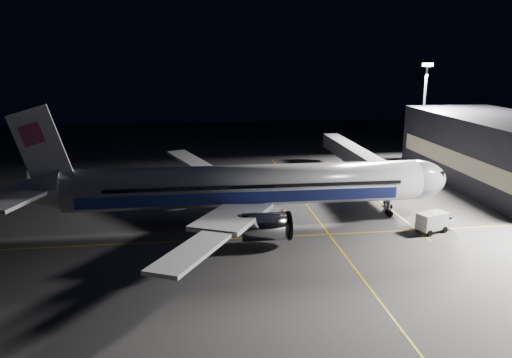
{
  "coord_description": "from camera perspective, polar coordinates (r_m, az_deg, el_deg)",
  "views": [
    {
      "loc": [
        -7.17,
        -64.88,
        23.05
      ],
      "look_at": [
        1.35,
        0.6,
        6.0
      ],
      "focal_mm": 35.0,
      "sensor_mm": 36.0,
      "label": 1
    }
  ],
  "objects": [
    {
      "name": "safety_cone_c",
      "position": [
        82.76,
        0.2,
        -1.45
      ],
      "size": [
        0.44,
        0.44,
        0.66
      ],
      "primitive_type": "cone",
      "color": "red",
      "rests_on": "ground"
    },
    {
      "name": "safety_cone_a",
      "position": [
        73.67,
        3.0,
        -3.53
      ],
      "size": [
        0.4,
        0.4,
        0.6
      ],
      "primitive_type": "cone",
      "color": "red",
      "rests_on": "ground"
    },
    {
      "name": "jet_bridge",
      "position": [
        89.84,
        11.72,
        2.31
      ],
      "size": [
        3.6,
        34.4,
        6.3
      ],
      "color": "#B2B2B7",
      "rests_on": "ground"
    },
    {
      "name": "guide_line_main",
      "position": [
        70.96,
        7.03,
        -4.59
      ],
      "size": [
        0.25,
        80.0,
        0.01
      ],
      "primitive_type": "cube",
      "color": "gold",
      "rests_on": "ground"
    },
    {
      "name": "terminal",
      "position": [
        96.64,
        26.15,
        2.82
      ],
      "size": [
        18.12,
        40.0,
        12.0
      ],
      "color": "black",
      "rests_on": "ground"
    },
    {
      "name": "guide_line_side",
      "position": [
        83.6,
        13.33,
        -1.92
      ],
      "size": [
        0.25,
        40.0,
        0.01
      ],
      "primitive_type": "cube",
      "color": "gold",
      "rests_on": "ground"
    },
    {
      "name": "floodlight_mast_north",
      "position": [
        108.27,
        18.65,
        8.07
      ],
      "size": [
        2.4,
        0.68,
        20.7
      ],
      "color": "#59595E",
      "rests_on": "ground"
    },
    {
      "name": "baggage_tug",
      "position": [
        78.74,
        -0.72,
        -1.87
      ],
      "size": [
        3.29,
        3.02,
        1.94
      ],
      "rotation": [
        0.0,
        0.0,
        0.42
      ],
      "color": "black",
      "rests_on": "ground"
    },
    {
      "name": "service_truck",
      "position": [
        69.46,
        19.73,
        -4.56
      ],
      "size": [
        5.53,
        3.8,
        2.64
      ],
      "rotation": [
        0.0,
        0.0,
        0.38
      ],
      "color": "silver",
      "rests_on": "ground"
    },
    {
      "name": "guide_line_cross",
      "position": [
        63.64,
        -0.44,
        -6.75
      ],
      "size": [
        70.0,
        0.25,
        0.01
      ],
      "primitive_type": "cube",
      "color": "gold",
      "rests_on": "ground"
    },
    {
      "name": "ground",
      "position": [
        69.23,
        -1.04,
        -4.97
      ],
      "size": [
        200.0,
        200.0,
        0.0
      ],
      "primitive_type": "plane",
      "color": "#4C4C4F",
      "rests_on": "ground"
    },
    {
      "name": "airliner",
      "position": [
        67.58,
        -1.97,
        -0.88
      ],
      "size": [
        61.48,
        54.22,
        16.64
      ],
      "color": "silver",
      "rests_on": "ground"
    },
    {
      "name": "safety_cone_b",
      "position": [
        79.67,
        2.42,
        -2.15
      ],
      "size": [
        0.36,
        0.36,
        0.54
      ],
      "primitive_type": "cone",
      "color": "red",
      "rests_on": "ground"
    }
  ]
}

